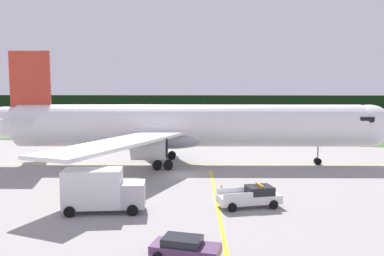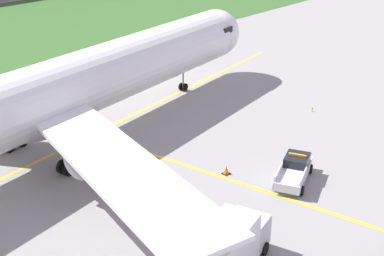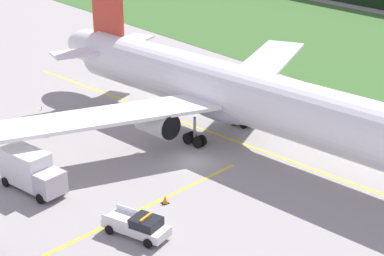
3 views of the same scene
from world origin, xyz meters
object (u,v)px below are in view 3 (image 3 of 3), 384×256
at_px(ops_pickup_truck, 138,225).
at_px(apron_cone, 165,199).
at_px(airliner, 240,95).
at_px(catering_truck, 31,170).

bearing_deg(ops_pickup_truck, apron_cone, 121.65).
xyz_separation_m(airliner, apron_cone, (5.77, -13.77, -4.86)).
bearing_deg(catering_truck, ops_pickup_truck, 14.48).
xyz_separation_m(airliner, ops_pickup_truck, (8.63, -18.41, -4.32)).
height_order(airliner, apron_cone, airliner).
height_order(catering_truck, apron_cone, catering_truck).
relative_size(airliner, apron_cone, 76.50).
bearing_deg(airliner, apron_cone, -67.26).
bearing_deg(ops_pickup_truck, catering_truck, -165.52).
distance_m(catering_truck, apron_cone, 12.33).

